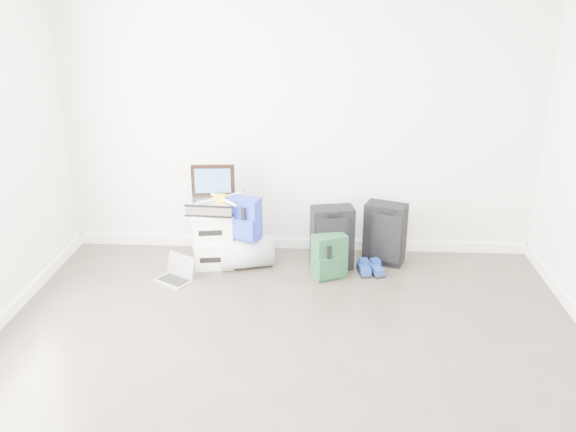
# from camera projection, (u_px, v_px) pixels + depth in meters

# --- Properties ---
(ground) EXTENTS (5.00, 5.00, 0.00)m
(ground) POSITION_uv_depth(u_px,v_px,m) (283.00, 408.00, 3.81)
(ground) COLOR #383029
(ground) RESTS_ON ground
(room_envelope) EXTENTS (4.52, 5.02, 2.71)m
(room_envelope) POSITION_uv_depth(u_px,v_px,m) (282.00, 138.00, 3.22)
(room_envelope) COLOR white
(room_envelope) RESTS_ON ground
(boxes_stack) EXTENTS (0.42, 0.36, 0.54)m
(boxes_stack) POSITION_uv_depth(u_px,v_px,m) (214.00, 239.00, 5.67)
(boxes_stack) COLOR white
(boxes_stack) RESTS_ON ground
(briefcase) EXTENTS (0.44, 0.33, 0.12)m
(briefcase) POSITION_uv_depth(u_px,v_px,m) (212.00, 206.00, 5.56)
(briefcase) COLOR #B2B2B7
(briefcase) RESTS_ON boxes_stack
(painting) EXTENTS (0.40, 0.06, 0.30)m
(painting) POSITION_uv_depth(u_px,v_px,m) (213.00, 180.00, 5.58)
(painting) COLOR black
(painting) RESTS_ON briefcase
(drone) EXTENTS (0.40, 0.40, 0.05)m
(drone) POSITION_uv_depth(u_px,v_px,m) (220.00, 198.00, 5.51)
(drone) COLOR yellow
(drone) RESTS_ON briefcase
(duffel_bag) EXTENTS (0.55, 0.43, 0.30)m
(duffel_bag) POSITION_uv_depth(u_px,v_px,m) (246.00, 252.00, 5.68)
(duffel_bag) COLOR gray
(duffel_bag) RESTS_ON ground
(blue_backpack) EXTENTS (0.32, 0.28, 0.39)m
(blue_backpack) POSITION_uv_depth(u_px,v_px,m) (245.00, 220.00, 5.54)
(blue_backpack) COLOR #1B38B1
(blue_backpack) RESTS_ON duffel_bag
(large_suitcase) EXTENTS (0.42, 0.31, 0.59)m
(large_suitcase) POSITION_uv_depth(u_px,v_px,m) (332.00, 238.00, 5.62)
(large_suitcase) COLOR black
(large_suitcase) RESTS_ON ground
(green_backpack) EXTENTS (0.34, 0.31, 0.40)m
(green_backpack) POSITION_uv_depth(u_px,v_px,m) (329.00, 257.00, 5.46)
(green_backpack) COLOR #163D23
(green_backpack) RESTS_ON ground
(carry_on) EXTENTS (0.42, 0.35, 0.59)m
(carry_on) POSITION_uv_depth(u_px,v_px,m) (385.00, 234.00, 5.73)
(carry_on) COLOR black
(carry_on) RESTS_ON ground
(shoes) EXTENTS (0.25, 0.26, 0.08)m
(shoes) POSITION_uv_depth(u_px,v_px,m) (370.00, 269.00, 5.59)
(shoes) COLOR black
(shoes) RESTS_ON ground
(rolled_rug) EXTENTS (0.17, 0.17, 0.53)m
(rolled_rug) POSITION_uv_depth(u_px,v_px,m) (399.00, 233.00, 5.82)
(rolled_rug) COLOR tan
(rolled_rug) RESTS_ON ground
(laptop) EXTENTS (0.38, 0.35, 0.22)m
(laptop) POSITION_uv_depth(u_px,v_px,m) (176.00, 274.00, 5.46)
(laptop) COLOR silver
(laptop) RESTS_ON ground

